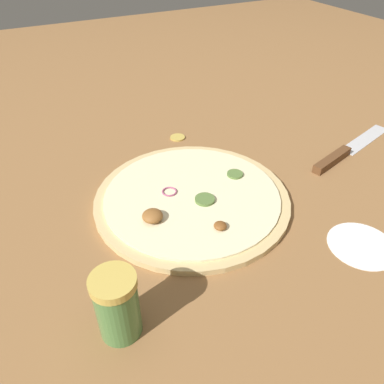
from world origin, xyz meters
The scene contains 6 objects.
ground_plane centered at (0.00, 0.00, 0.00)m, with size 3.00×3.00×0.00m, color olive.
pizza centered at (0.00, 0.00, 0.01)m, with size 0.37×0.37×0.03m.
knife centered at (0.01, 0.37, 0.01)m, with size 0.11×0.30×0.02m.
spice_jar centered at (0.20, -0.21, 0.05)m, with size 0.06×0.06×0.10m.
loose_cap centered at (-0.23, 0.08, 0.00)m, with size 0.04×0.04×0.01m.
flour_patch centered at (0.24, 0.20, 0.00)m, with size 0.11×0.11×0.00m.
Camera 1 is at (0.50, -0.26, 0.45)m, focal length 35.00 mm.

